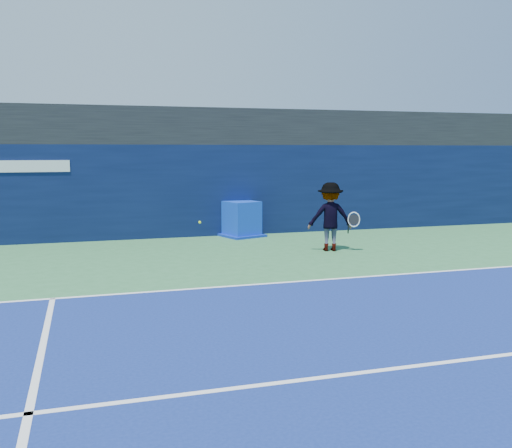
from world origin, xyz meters
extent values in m
plane|color=#316E3E|center=(0.00, 0.00, 0.00)|extent=(80.00, 80.00, 0.00)
cube|color=white|center=(0.00, 3.00, 0.01)|extent=(24.00, 0.10, 0.01)
cube|color=white|center=(0.00, -2.00, 0.01)|extent=(24.00, 0.10, 0.01)
cube|color=black|center=(0.00, 11.50, 3.60)|extent=(36.00, 3.00, 1.20)
cube|color=#0A1438|center=(0.00, 10.50, 1.50)|extent=(36.00, 1.00, 3.00)
cube|color=#0D35BD|center=(0.58, 9.69, 0.58)|extent=(1.23, 1.23, 1.16)
cube|color=#0B25A1|center=(0.58, 9.69, 0.04)|extent=(1.54, 1.54, 0.08)
imported|color=white|center=(2.26, 6.38, 0.97)|extent=(1.38, 1.00, 1.93)
cylinder|color=black|center=(2.71, 6.13, 0.65)|extent=(0.09, 0.17, 0.30)
torus|color=white|center=(2.85, 6.08, 0.90)|extent=(0.36, 0.20, 0.35)
cylinder|color=black|center=(2.85, 6.08, 0.90)|extent=(0.30, 0.15, 0.29)
sphere|color=#CBF11A|center=(-1.51, 6.16, 0.97)|extent=(0.07, 0.07, 0.07)
camera|label=1|loc=(-4.32, -8.28, 2.83)|focal=40.00mm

